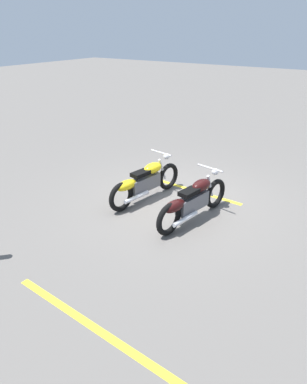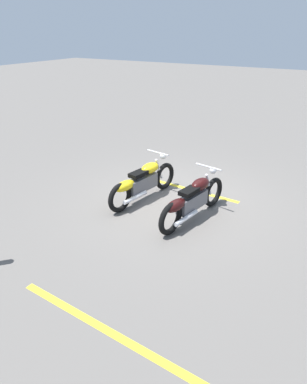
% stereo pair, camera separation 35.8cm
% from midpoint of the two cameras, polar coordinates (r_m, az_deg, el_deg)
% --- Properties ---
extents(ground_plane, '(60.00, 60.00, 0.00)m').
position_cam_midpoint_polar(ground_plane, '(8.13, 5.37, -1.49)').
color(ground_plane, '#66605B').
extents(motorcycle_bright_foreground, '(2.22, 0.66, 1.04)m').
position_cam_midpoint_polar(motorcycle_bright_foreground, '(7.96, -0.18, 1.68)').
color(motorcycle_bright_foreground, black).
rests_on(motorcycle_bright_foreground, ground).
extents(motorcycle_dark_foreground, '(2.22, 0.67, 1.04)m').
position_cam_midpoint_polar(motorcycle_dark_foreground, '(7.15, 7.83, -1.47)').
color(motorcycle_dark_foreground, black).
rests_on(motorcycle_dark_foreground, ground).
extents(parking_stripe_near, '(0.30, 3.20, 0.01)m').
position_cam_midpoint_polar(parking_stripe_near, '(8.83, 5.97, 0.78)').
color(parking_stripe_near, yellow).
rests_on(parking_stripe_near, ground).
extents(parking_stripe_mid, '(0.30, 3.20, 0.01)m').
position_cam_midpoint_polar(parking_stripe_mid, '(5.07, -7.46, -21.25)').
color(parking_stripe_mid, yellow).
rests_on(parking_stripe_mid, ground).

